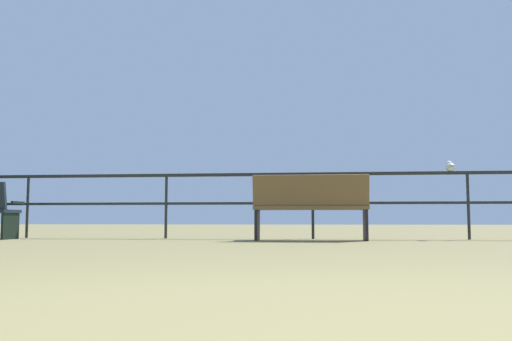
% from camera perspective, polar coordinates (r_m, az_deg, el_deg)
% --- Properties ---
extents(ground_plane, '(60.00, 60.00, 0.00)m').
position_cam_1_polar(ground_plane, '(1.47, 4.92, -17.14)').
color(ground_plane, olive).
extents(pier_railing, '(18.85, 0.05, 1.04)m').
position_cam_1_polar(pier_railing, '(8.64, 5.91, -1.96)').
color(pier_railing, black).
rests_on(pier_railing, ground_plane).
extents(bench_near_left, '(1.65, 0.62, 0.94)m').
position_cam_1_polar(bench_near_left, '(7.94, 5.70, -3.46)').
color(bench_near_left, brown).
rests_on(bench_near_left, ground_plane).
extents(seagull_on_rail, '(0.15, 0.37, 0.17)m').
position_cam_1_polar(seagull_on_rail, '(8.92, 19.53, 0.40)').
color(seagull_on_rail, silver).
rests_on(seagull_on_rail, pier_railing).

